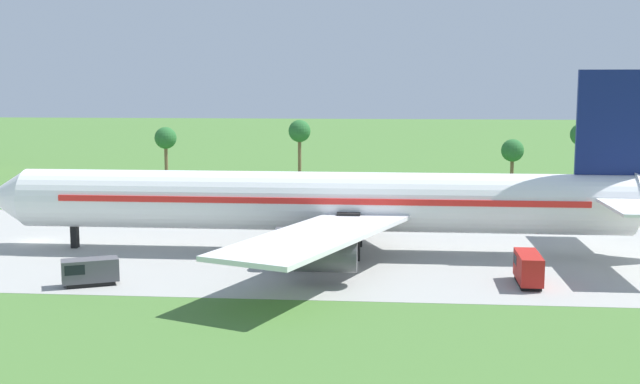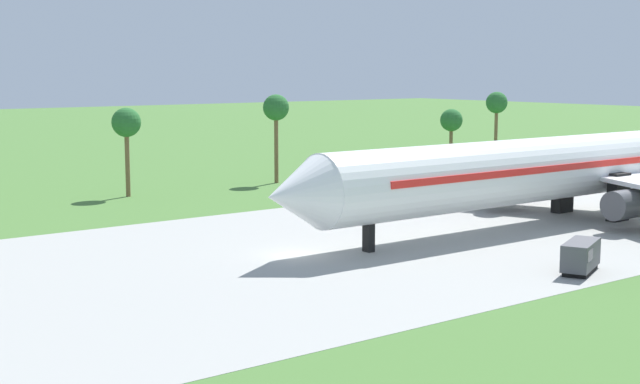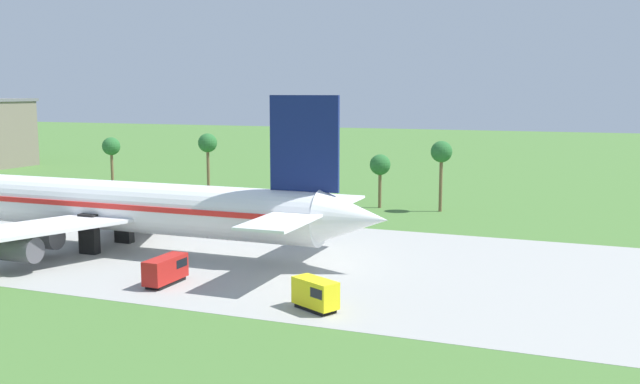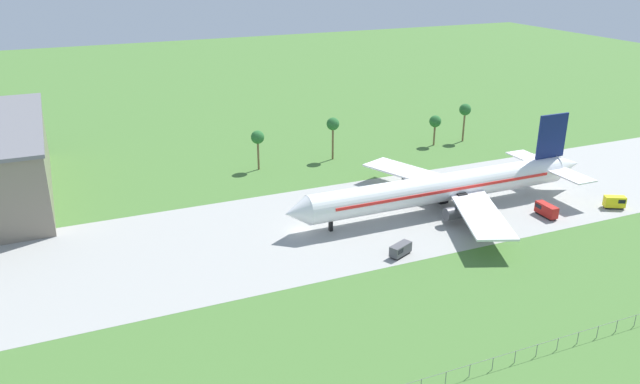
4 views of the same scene
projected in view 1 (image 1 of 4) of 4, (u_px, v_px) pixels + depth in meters
ground_plane at (34, 242)px, 92.94m from camera, size 600.00×600.00×0.00m
taxiway_strip at (34, 242)px, 92.94m from camera, size 320.00×44.00×0.02m
jet_airliner at (336, 202)px, 86.41m from camera, size 78.68×54.25×19.69m
baggage_tug at (88, 271)px, 73.03m from camera, size 5.40×3.89×2.47m
catering_van at (528, 268)px, 73.38m from camera, size 2.13×5.72×2.92m
palm_tree_row at (387, 140)px, 128.71m from camera, size 70.50×3.60×12.23m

